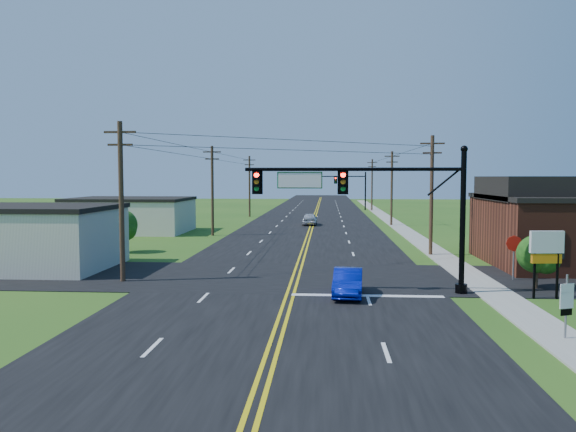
# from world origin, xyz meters

# --- Properties ---
(ground) EXTENTS (260.00, 260.00, 0.00)m
(ground) POSITION_xyz_m (0.00, 0.00, 0.00)
(ground) COLOR #224D16
(ground) RESTS_ON ground
(road_main) EXTENTS (16.00, 220.00, 0.04)m
(road_main) POSITION_xyz_m (0.00, 50.00, 0.02)
(road_main) COLOR black
(road_main) RESTS_ON ground
(road_cross) EXTENTS (70.00, 10.00, 0.04)m
(road_cross) POSITION_xyz_m (0.00, 12.00, 0.02)
(road_cross) COLOR black
(road_cross) RESTS_ON ground
(sidewalk) EXTENTS (2.00, 160.00, 0.08)m
(sidewalk) POSITION_xyz_m (10.50, 40.00, 0.04)
(sidewalk) COLOR gray
(sidewalk) RESTS_ON ground
(signal_mast_main) EXTENTS (11.30, 0.60, 7.48)m
(signal_mast_main) POSITION_xyz_m (4.34, 8.00, 4.75)
(signal_mast_main) COLOR black
(signal_mast_main) RESTS_ON ground
(signal_mast_far) EXTENTS (10.98, 0.60, 7.48)m
(signal_mast_far) POSITION_xyz_m (4.44, 80.00, 4.55)
(signal_mast_far) COLOR black
(signal_mast_far) RESTS_ON ground
(cream_bldg_near) EXTENTS (10.20, 8.20, 4.10)m
(cream_bldg_near) POSITION_xyz_m (-17.00, 14.00, 2.06)
(cream_bldg_near) COLOR beige
(cream_bldg_near) RESTS_ON ground
(cream_bldg_far) EXTENTS (12.20, 9.20, 3.70)m
(cream_bldg_far) POSITION_xyz_m (-19.00, 38.00, 1.86)
(cream_bldg_far) COLOR beige
(cream_bldg_far) RESTS_ON ground
(utility_pole_left_a) EXTENTS (1.80, 0.28, 9.00)m
(utility_pole_left_a) POSITION_xyz_m (-9.50, 10.00, 4.72)
(utility_pole_left_a) COLOR #3A2A1A
(utility_pole_left_a) RESTS_ON ground
(utility_pole_left_b) EXTENTS (1.80, 0.28, 9.00)m
(utility_pole_left_b) POSITION_xyz_m (-9.50, 35.00, 4.72)
(utility_pole_left_b) COLOR #3A2A1A
(utility_pole_left_b) RESTS_ON ground
(utility_pole_left_c) EXTENTS (1.80, 0.28, 9.00)m
(utility_pole_left_c) POSITION_xyz_m (-9.50, 62.00, 4.72)
(utility_pole_left_c) COLOR #3A2A1A
(utility_pole_left_c) RESTS_ON ground
(utility_pole_right_a) EXTENTS (1.80, 0.28, 9.00)m
(utility_pole_right_a) POSITION_xyz_m (9.80, 22.00, 4.72)
(utility_pole_right_a) COLOR #3A2A1A
(utility_pole_right_a) RESTS_ON ground
(utility_pole_right_b) EXTENTS (1.80, 0.28, 9.00)m
(utility_pole_right_b) POSITION_xyz_m (9.80, 48.00, 4.72)
(utility_pole_right_b) COLOR #3A2A1A
(utility_pole_right_b) RESTS_ON ground
(utility_pole_right_c) EXTENTS (1.80, 0.28, 9.00)m
(utility_pole_right_c) POSITION_xyz_m (9.80, 78.00, 4.72)
(utility_pole_right_c) COLOR #3A2A1A
(utility_pole_right_c) RESTS_ON ground
(tree_right_back) EXTENTS (3.00, 3.00, 4.10)m
(tree_right_back) POSITION_xyz_m (16.00, 26.00, 2.60)
(tree_right_back) COLOR #3A2A1A
(tree_right_back) RESTS_ON ground
(shrub_corner) EXTENTS (2.00, 2.00, 2.86)m
(shrub_corner) POSITION_xyz_m (13.00, 9.50, 1.85)
(shrub_corner) COLOR #3A2A1A
(shrub_corner) RESTS_ON ground
(tree_left) EXTENTS (2.40, 2.40, 3.37)m
(tree_left) POSITION_xyz_m (-14.00, 22.00, 2.16)
(tree_left) COLOR #3A2A1A
(tree_left) RESTS_ON ground
(blue_car) EXTENTS (1.67, 4.11, 1.33)m
(blue_car) POSITION_xyz_m (3.05, 7.00, 0.66)
(blue_car) COLOR #07149B
(blue_car) RESTS_ON ground
(distant_car) EXTENTS (1.81, 4.36, 1.47)m
(distant_car) POSITION_xyz_m (-0.09, 47.83, 0.74)
(distant_car) COLOR silver
(distant_car) RESTS_ON ground
(route_sign) EXTENTS (0.57, 0.26, 2.41)m
(route_sign) POSITION_xyz_m (10.64, -0.02, 1.40)
(route_sign) COLOR slate
(route_sign) RESTS_ON ground
(stop_sign) EXTENTS (0.92, 0.11, 2.59)m
(stop_sign) POSITION_xyz_m (12.65, 11.98, 1.86)
(stop_sign) COLOR slate
(stop_sign) RESTS_ON ground
(pylon_sign) EXTENTS (1.63, 0.37, 3.32)m
(pylon_sign) POSITION_xyz_m (12.58, 7.05, 2.42)
(pylon_sign) COLOR black
(pylon_sign) RESTS_ON ground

